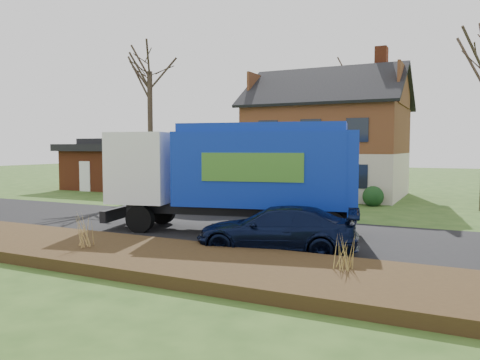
% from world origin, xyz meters
% --- Properties ---
extents(ground, '(120.00, 120.00, 0.00)m').
position_xyz_m(ground, '(0.00, 0.00, 0.00)').
color(ground, '#284717').
rests_on(ground, ground).
extents(road, '(80.00, 7.00, 0.02)m').
position_xyz_m(road, '(0.00, 0.00, 0.01)').
color(road, black).
rests_on(road, ground).
extents(mulch_verge, '(80.00, 3.50, 0.30)m').
position_xyz_m(mulch_verge, '(0.00, -5.30, 0.15)').
color(mulch_verge, black).
rests_on(mulch_verge, ground).
extents(main_house, '(12.95, 8.95, 9.26)m').
position_xyz_m(main_house, '(1.49, 13.91, 4.03)').
color(main_house, beige).
rests_on(main_house, ground).
extents(ranch_house, '(9.80, 8.20, 3.70)m').
position_xyz_m(ranch_house, '(-12.00, 13.00, 1.81)').
color(ranch_house, brown).
rests_on(ranch_house, ground).
extents(garbage_truck, '(9.41, 4.29, 3.90)m').
position_xyz_m(garbage_truck, '(2.52, -0.18, 2.25)').
color(garbage_truck, black).
rests_on(garbage_truck, ground).
extents(silver_sedan, '(4.76, 1.94, 1.54)m').
position_xyz_m(silver_sedan, '(-0.50, 3.92, 0.77)').
color(silver_sedan, '#AFB2B7').
rests_on(silver_sedan, ground).
extents(navy_wagon, '(4.98, 2.88, 1.36)m').
position_xyz_m(navy_wagon, '(5.07, -2.74, 0.68)').
color(navy_wagon, black).
rests_on(navy_wagon, ground).
extents(tree_front_west, '(3.64, 3.64, 10.80)m').
position_xyz_m(tree_front_west, '(-7.94, 8.71, 8.90)').
color(tree_front_west, '#382C21').
rests_on(tree_front_west, ground).
extents(tree_back, '(3.40, 3.40, 10.77)m').
position_xyz_m(tree_back, '(1.52, 23.02, 8.98)').
color(tree_back, '#392B22').
rests_on(tree_back, ground).
extents(grass_clump_mid, '(0.37, 0.30, 1.03)m').
position_xyz_m(grass_clump_mid, '(0.38, -5.56, 0.81)').
color(grass_clump_mid, '#AC894C').
rests_on(grass_clump_mid, mulch_verge).
extents(grass_clump_east, '(0.32, 0.26, 0.80)m').
position_xyz_m(grass_clump_east, '(7.56, -4.88, 0.70)').
color(grass_clump_east, '#9B8544').
rests_on(grass_clump_east, mulch_verge).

